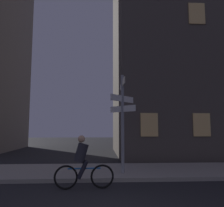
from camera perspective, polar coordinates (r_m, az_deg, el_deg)
sidewalk_kerb at (r=9.44m, az=-3.15°, el=-17.12°), size 40.00×3.15×0.14m
signpost at (r=8.60m, az=2.74°, el=-2.50°), size 1.00×1.64×3.78m
cyclist at (r=7.03m, az=-7.59°, el=-15.21°), size 1.82×0.35×1.61m
building_right_block at (r=18.79m, az=23.60°, el=17.02°), size 13.79×8.27×18.24m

